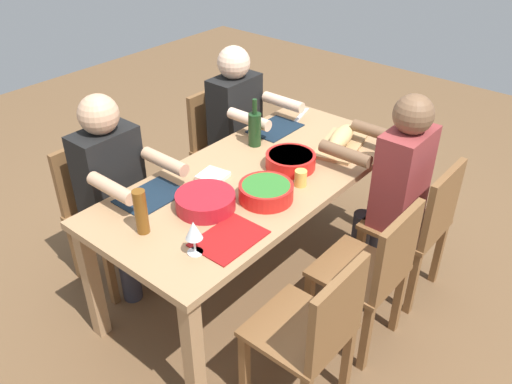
# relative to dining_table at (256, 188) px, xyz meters

# --- Properties ---
(ground_plane) EXTENTS (8.00, 8.00, 0.00)m
(ground_plane) POSITION_rel_dining_table_xyz_m (0.00, 0.00, -0.65)
(ground_plane) COLOR brown
(dining_table) EXTENTS (1.85, 0.86, 0.74)m
(dining_table) POSITION_rel_dining_table_xyz_m (0.00, 0.00, 0.00)
(dining_table) COLOR #A87F56
(dining_table) RESTS_ON ground_plane
(chair_near_left) EXTENTS (0.40, 0.40, 0.85)m
(chair_near_left) POSITION_rel_dining_table_xyz_m (-0.51, -0.75, -0.17)
(chair_near_left) COLOR brown
(chair_near_left) RESTS_ON ground_plane
(chair_far_left) EXTENTS (0.40, 0.40, 0.85)m
(chair_far_left) POSITION_rel_dining_table_xyz_m (-0.51, 0.75, -0.17)
(chair_far_left) COLOR brown
(chair_far_left) RESTS_ON ground_plane
(diner_far_left) EXTENTS (0.41, 0.53, 1.20)m
(diner_far_left) POSITION_rel_dining_table_xyz_m (-0.51, 0.57, 0.04)
(diner_far_left) COLOR #2D2D38
(diner_far_left) RESTS_ON ground_plane
(chair_far_right) EXTENTS (0.40, 0.40, 0.85)m
(chair_far_right) POSITION_rel_dining_table_xyz_m (0.51, 0.75, -0.17)
(chair_far_right) COLOR brown
(chair_far_right) RESTS_ON ground_plane
(diner_far_right) EXTENTS (0.41, 0.53, 1.20)m
(diner_far_right) POSITION_rel_dining_table_xyz_m (0.51, 0.57, 0.04)
(diner_far_right) COLOR #2D2D38
(diner_far_right) RESTS_ON ground_plane
(chair_near_right) EXTENTS (0.40, 0.40, 0.85)m
(chair_near_right) POSITION_rel_dining_table_xyz_m (0.51, -0.75, -0.17)
(chair_near_right) COLOR brown
(chair_near_right) RESTS_ON ground_plane
(diner_near_right) EXTENTS (0.41, 0.53, 1.20)m
(diner_near_right) POSITION_rel_dining_table_xyz_m (0.51, -0.57, 0.04)
(diner_near_right) COLOR #2D2D38
(diner_near_right) RESTS_ON ground_plane
(chair_near_center) EXTENTS (0.40, 0.40, 0.85)m
(chair_near_center) POSITION_rel_dining_table_xyz_m (0.00, -0.75, -0.17)
(chair_near_center) COLOR brown
(chair_near_center) RESTS_ON ground_plane
(serving_bowl_pasta) EXTENTS (0.28, 0.28, 0.08)m
(serving_bowl_pasta) POSITION_rel_dining_table_xyz_m (0.19, -0.09, 0.13)
(serving_bowl_pasta) COLOR red
(serving_bowl_pasta) RESTS_ON dining_table
(serving_bowl_fruit) EXTENTS (0.29, 0.29, 0.08)m
(serving_bowl_fruit) POSITION_rel_dining_table_xyz_m (-0.40, -0.02, 0.13)
(serving_bowl_fruit) COLOR #B21923
(serving_bowl_fruit) RESTS_ON dining_table
(serving_bowl_greens) EXTENTS (0.27, 0.27, 0.08)m
(serving_bowl_greens) POSITION_rel_dining_table_xyz_m (-0.15, -0.19, 0.13)
(serving_bowl_greens) COLOR red
(serving_bowl_greens) RESTS_ON dining_table
(cutting_board) EXTENTS (0.44, 0.31, 0.02)m
(cutting_board) POSITION_rel_dining_table_xyz_m (0.57, -0.18, 0.10)
(cutting_board) COLOR tan
(cutting_board) RESTS_ON dining_table
(bread_loaf) EXTENTS (0.34, 0.19, 0.09)m
(bread_loaf) POSITION_rel_dining_table_xyz_m (0.57, -0.18, 0.15)
(bread_loaf) COLOR tan
(bread_loaf) RESTS_ON cutting_board
(wine_bottle) EXTENTS (0.08, 0.08, 0.29)m
(wine_bottle) POSITION_rel_dining_table_xyz_m (0.26, 0.23, 0.19)
(wine_bottle) COLOR #193819
(wine_bottle) RESTS_ON dining_table
(beer_bottle) EXTENTS (0.06, 0.06, 0.22)m
(beer_bottle) POSITION_rel_dining_table_xyz_m (-0.72, 0.07, 0.20)
(beer_bottle) COLOR brown
(beer_bottle) RESTS_ON dining_table
(wine_glass) EXTENTS (0.08, 0.08, 0.17)m
(wine_glass) POSITION_rel_dining_table_xyz_m (-0.68, -0.22, 0.20)
(wine_glass) COLOR silver
(wine_glass) RESTS_ON dining_table
(placemat_near_left) EXTENTS (0.32, 0.23, 0.01)m
(placemat_near_left) POSITION_rel_dining_table_xyz_m (-0.51, -0.27, 0.09)
(placemat_near_left) COLOR maroon
(placemat_near_left) RESTS_ON dining_table
(placemat_far_left) EXTENTS (0.32, 0.23, 0.01)m
(placemat_far_left) POSITION_rel_dining_table_xyz_m (-0.51, 0.27, 0.09)
(placemat_far_left) COLOR #142333
(placemat_far_left) RESTS_ON dining_table
(placemat_far_right) EXTENTS (0.32, 0.23, 0.01)m
(placemat_far_right) POSITION_rel_dining_table_xyz_m (0.51, 0.27, 0.09)
(placemat_far_right) COLOR #142333
(placemat_far_right) RESTS_ON dining_table
(cup_near_center) EXTENTS (0.06, 0.06, 0.09)m
(cup_near_center) POSITION_rel_dining_table_xyz_m (0.07, -0.25, 0.13)
(cup_near_center) COLOR gold
(cup_near_center) RESTS_ON dining_table
(carving_knife) EXTENTS (0.23, 0.09, 0.01)m
(carving_knife) POSITION_rel_dining_table_xyz_m (0.78, 0.26, 0.09)
(carving_knife) COLOR silver
(carving_knife) RESTS_ON dining_table
(napkin_stack) EXTENTS (0.16, 0.16, 0.02)m
(napkin_stack) POSITION_rel_dining_table_xyz_m (-0.17, 0.15, 0.10)
(napkin_stack) COLOR white
(napkin_stack) RESTS_ON dining_table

